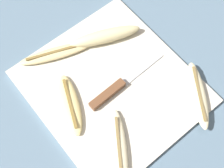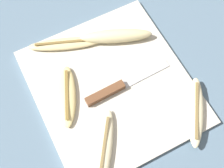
# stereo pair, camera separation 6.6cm
# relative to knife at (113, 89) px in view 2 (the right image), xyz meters

# --- Properties ---
(ground_plane) EXTENTS (4.00, 4.00, 0.00)m
(ground_plane) POSITION_rel_knife_xyz_m (-0.01, 0.00, -0.02)
(ground_plane) COLOR slate
(cutting_board) EXTENTS (0.41, 0.38, 0.01)m
(cutting_board) POSITION_rel_knife_xyz_m (-0.01, 0.00, -0.01)
(cutting_board) COLOR beige
(cutting_board) RESTS_ON ground_plane
(knife) EXTENTS (0.03, 0.24, 0.02)m
(knife) POSITION_rel_knife_xyz_m (0.00, 0.00, 0.00)
(knife) COLOR brown
(knife) RESTS_ON cutting_board
(banana_bright_far) EXTENTS (0.19, 0.15, 0.02)m
(banana_bright_far) POSITION_rel_knife_xyz_m (0.13, -0.09, 0.00)
(banana_bright_far) COLOR beige
(banana_bright_far) RESTS_ON cutting_board
(banana_mellow_near) EXTENTS (0.10, 0.19, 0.02)m
(banana_mellow_near) POSITION_rel_knife_xyz_m (-0.17, -0.05, 0.00)
(banana_mellow_near) COLOR beige
(banana_mellow_near) RESTS_ON cutting_board
(banana_golden_short) EXTENTS (0.17, 0.10, 0.02)m
(banana_golden_short) POSITION_rel_knife_xyz_m (-0.04, -0.11, 0.00)
(banana_golden_short) COLOR #EDD689
(banana_golden_short) RESTS_ON cutting_board
(banana_soft_right) EXTENTS (0.11, 0.19, 0.03)m
(banana_soft_right) POSITION_rel_knife_xyz_m (-0.13, 0.08, 0.01)
(banana_soft_right) COLOR beige
(banana_soft_right) RESTS_ON cutting_board
(banana_pale_long) EXTENTS (0.17, 0.13, 0.02)m
(banana_pale_long) POSITION_rel_knife_xyz_m (0.14, 0.15, 0.00)
(banana_pale_long) COLOR beige
(banana_pale_long) RESTS_ON cutting_board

